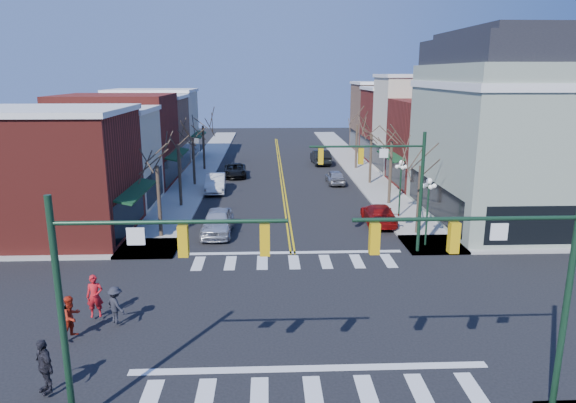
{
  "coord_description": "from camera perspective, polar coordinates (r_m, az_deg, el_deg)",
  "views": [
    {
      "loc": [
        -1.46,
        -21.1,
        10.38
      ],
      "look_at": [
        -0.22,
        9.19,
        2.8
      ],
      "focal_mm": 32.0,
      "sensor_mm": 36.0,
      "label": 1
    }
  ],
  "objects": [
    {
      "name": "car_left_near",
      "position": [
        34.29,
        -7.84,
        -2.26
      ],
      "size": [
        2.05,
        4.93,
        1.67
      ],
      "primitive_type": "imported",
      "rotation": [
        0.0,
        0.0,
        -0.02
      ],
      "color": "silver",
      "rests_on": "ground"
    },
    {
      "name": "victorian_corner",
      "position": [
        40.05,
        24.54,
        7.45
      ],
      "size": [
        12.25,
        14.25,
        13.3
      ],
      "color": "gray",
      "rests_on": "ground"
    },
    {
      "name": "pedestrian_red_a",
      "position": [
        23.87,
        -20.67,
        -9.81
      ],
      "size": [
        0.75,
        0.56,
        1.89
      ],
      "primitive_type": "imported",
      "rotation": [
        0.0,
        0.0,
        0.16
      ],
      "color": "red",
      "rests_on": "sidewalk_left"
    },
    {
      "name": "bldg_right_tan",
      "position": [
        72.36,
        11.37,
        9.11
      ],
      "size": [
        10.0,
        8.0,
        9.0
      ],
      "primitive_type": "cube",
      "color": "#8D654D",
      "rests_on": "ground"
    },
    {
      "name": "traffic_mast_near_right",
      "position": [
        16.4,
        23.33,
        -7.41
      ],
      "size": [
        6.6,
        0.28,
        7.2
      ],
      "color": "#14331E",
      "rests_on": "ground"
    },
    {
      "name": "car_right_near",
      "position": [
        36.89,
        10.05,
        -1.38
      ],
      "size": [
        2.07,
        4.93,
        1.42
      ],
      "primitive_type": "imported",
      "rotation": [
        0.0,
        0.0,
        3.13
      ],
      "color": "#990F0D",
      "rests_on": "ground"
    },
    {
      "name": "bldg_left_brick_b",
      "position": [
        50.96,
        -18.43,
        6.42
      ],
      "size": [
        10.0,
        9.0,
        8.5
      ],
      "primitive_type": "cube",
      "color": "maroon",
      "rests_on": "ground"
    },
    {
      "name": "car_right_far",
      "position": [
        60.6,
        3.64,
        4.96
      ],
      "size": [
        2.11,
        5.25,
        1.7
      ],
      "primitive_type": "imported",
      "rotation": [
        0.0,
        0.0,
        3.2
      ],
      "color": "black",
      "rests_on": "ground"
    },
    {
      "name": "sidewalk_left",
      "position": [
        43.0,
        -12.03,
        -0.14
      ],
      "size": [
        3.5,
        70.0,
        0.15
      ],
      "primitive_type": "cube",
      "color": "#9E9B93",
      "rests_on": "ground"
    },
    {
      "name": "bldg_left_stucco_a",
      "position": [
        43.47,
        -21.21,
        4.31
      ],
      "size": [
        10.0,
        7.0,
        7.5
      ],
      "primitive_type": "cube",
      "color": "beige",
      "rests_on": "ground"
    },
    {
      "name": "bldg_left_stucco_b",
      "position": [
        66.41,
        -14.68,
        8.16
      ],
      "size": [
        10.0,
        8.0,
        8.2
      ],
      "primitive_type": "cube",
      "color": "beige",
      "rests_on": "ground"
    },
    {
      "name": "ground",
      "position": [
        23.56,
        1.49,
        -12.11
      ],
      "size": [
        160.0,
        160.0,
        0.0
      ],
      "primitive_type": "plane",
      "color": "black",
      "rests_on": "ground"
    },
    {
      "name": "traffic_mast_far_right",
      "position": [
        29.89,
        11.28,
        2.83
      ],
      "size": [
        6.6,
        0.28,
        7.2
      ],
      "color": "#14331E",
      "rests_on": "ground"
    },
    {
      "name": "tree_left_b",
      "position": [
        41.45,
        -11.95,
        2.8
      ],
      "size": [
        0.24,
        0.24,
        5.04
      ],
      "primitive_type": "cylinder",
      "color": "#382B21",
      "rests_on": "ground"
    },
    {
      "name": "traffic_mast_near_left",
      "position": [
        15.38,
        -17.76,
        -8.31
      ],
      "size": [
        6.6,
        0.28,
        7.2
      ],
      "color": "#14331E",
      "rests_on": "ground"
    },
    {
      "name": "bldg_right_stucco",
      "position": [
        57.42,
        15.01,
        8.19
      ],
      "size": [
        10.0,
        7.0,
        10.0
      ],
      "primitive_type": "cube",
      "color": "beige",
      "rests_on": "ground"
    },
    {
      "name": "lamppost_corner",
      "position": [
        32.01,
        15.3,
        0.13
      ],
      "size": [
        0.36,
        0.36,
        4.33
      ],
      "color": "#14331E",
      "rests_on": "ground"
    },
    {
      "name": "car_right_mid",
      "position": [
        49.74,
        5.28,
        2.74
      ],
      "size": [
        1.68,
        4.06,
        1.37
      ],
      "primitive_type": "imported",
      "rotation": [
        0.0,
        0.0,
        3.16
      ],
      "color": "#A2A2A6",
      "rests_on": "ground"
    },
    {
      "name": "tree_left_d",
      "position": [
        57.08,
        -9.35,
        5.87
      ],
      "size": [
        0.24,
        0.24,
        4.9
      ],
      "primitive_type": "cylinder",
      "color": "#382B21",
      "rests_on": "ground"
    },
    {
      "name": "lamppost_midblock",
      "position": [
        38.1,
        12.41,
        2.48
      ],
      "size": [
        0.36,
        0.36,
        4.33
      ],
      "color": "#14331E",
      "rests_on": "ground"
    },
    {
      "name": "car_left_mid",
      "position": [
        46.6,
        -8.07,
        2.04
      ],
      "size": [
        1.96,
        4.99,
        1.62
      ],
      "primitive_type": "imported",
      "rotation": [
        0.0,
        0.0,
        0.05
      ],
      "color": "silver",
      "rests_on": "ground"
    },
    {
      "name": "pedestrian_dark_a",
      "position": [
        19.33,
        -25.46,
        -16.17
      ],
      "size": [
        1.11,
        1.11,
        1.89
      ],
      "primitive_type": "imported",
      "rotation": [
        0.0,
        0.0,
        -0.78
      ],
      "color": "black",
      "rests_on": "sidewalk_left"
    },
    {
      "name": "tree_right_c",
      "position": [
        49.74,
        9.16,
        4.65
      ],
      "size": [
        0.24,
        0.24,
        4.83
      ],
      "primitive_type": "cylinder",
      "color": "#382B21",
      "rests_on": "ground"
    },
    {
      "name": "bldg_right_brick_b",
      "position": [
        64.66,
        13.02,
        8.24
      ],
      "size": [
        10.0,
        8.0,
        8.5
      ],
      "primitive_type": "cube",
      "color": "maroon",
      "rests_on": "ground"
    },
    {
      "name": "sidewalk_right",
      "position": [
        43.58,
        11.28,
        0.09
      ],
      "size": [
        3.5,
        70.0,
        0.15
      ],
      "primitive_type": "cube",
      "color": "#9E9B93",
      "rests_on": "ground"
    },
    {
      "name": "bldg_left_tan",
      "position": [
        58.92,
        -16.24,
        7.17
      ],
      "size": [
        10.0,
        7.5,
        7.8
      ],
      "primitive_type": "cube",
      "color": "#8D654D",
      "rests_on": "ground"
    },
    {
      "name": "car_left_far",
      "position": [
        53.33,
        -5.9,
        3.47
      ],
      "size": [
        2.51,
        4.95,
        1.34
      ],
      "primitive_type": "imported",
      "rotation": [
        0.0,
        0.0,
        0.06
      ],
      "color": "black",
      "rests_on": "ground"
    },
    {
      "name": "tree_left_a",
      "position": [
        33.8,
        -14.12,
        -0.09
      ],
      "size": [
        0.24,
        0.24,
        4.76
      ],
      "primitive_type": "cylinder",
      "color": "#382B21",
      "rests_on": "ground"
    },
    {
      "name": "tree_right_a",
      "position": [
        34.54,
        14.32,
        0.08
      ],
      "size": [
        0.24,
        0.24,
        4.62
      ],
      "primitive_type": "cylinder",
      "color": "#382B21",
      "rests_on": "ground"
    },
    {
      "name": "pedestrian_red_b",
      "position": [
        22.51,
        -22.94,
        -11.71
      ],
      "size": [
        0.97,
        1.06,
        1.75
      ],
      "primitive_type": "imported",
      "rotation": [
        0.0,
        0.0,
        1.12
      ],
      "color": "#B42613",
      "rests_on": "sidewalk_left"
    },
    {
      "name": "pedestrian_dark_b",
      "position": [
        23.08,
        -18.61,
        -10.84
      ],
      "size": [
        1.18,
        1.14,
        1.62
      ],
      "primitive_type": "imported",
      "rotation": [
        0.0,
        0.0,
        2.41
      ],
      "color": "black",
      "rests_on": "sidewalk_left"
    },
    {
      "name": "tree_right_d",
      "position": [
        57.5,
        7.6,
        6.02
      ],
      "size": [
        0.24,
        0.24,
        4.97
      ],
      "primitive_type": "cylinder",
      "color": "#382B21",
      "rests_on": "ground"
    },
    {
      "name": "bldg_left_brick_a",
      "position": [
        36.29,
        -25.08,
        2.58
      ],
      "size": [
        10.0,
        8.5,
        8.0
      ],
      "primitive_type": "cube",
      "color": "maroon",
      "rests_on": "ground"
    },
    {
      "name": "tree_right_b",
      "position": [
        42.02,
        11.29,
        3.08
      ],
      "size": [
        0.24,
        0.24,
        5.18
      ],
      "primitive_type": "cylinder",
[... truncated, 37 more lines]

